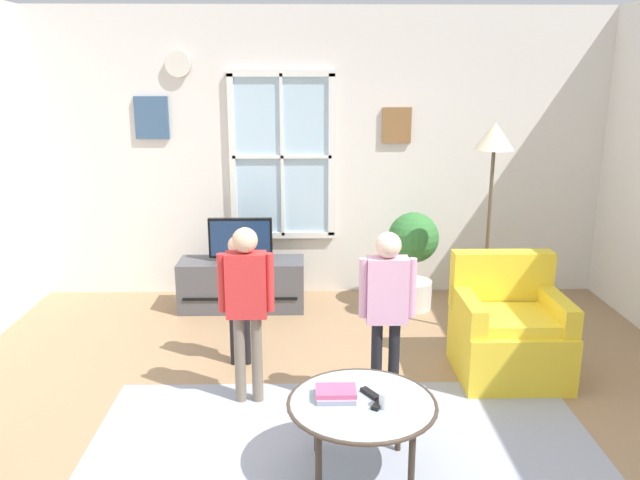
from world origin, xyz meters
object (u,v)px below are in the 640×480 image
object	(u,v)px
tv_stand	(242,284)
person_pink_shirt	(387,300)
remote_near_books	(370,394)
person_red_shirt	(246,295)
floor_lamp	(493,159)
remote_near_cup	(380,403)
person_blue_shirt	(238,285)
armchair	(508,332)
coffee_table	(362,406)
cup	(386,400)
potted_plant_by_window	(413,253)
book_stack	(336,393)
television	(240,238)

from	to	relation	value
tv_stand	person_pink_shirt	bearing A→B (deg)	-59.11
remote_near_books	person_red_shirt	distance (m)	1.12
remote_near_books	floor_lamp	xyz separation A→B (m)	(1.15, 1.92, 1.05)
remote_near_cup	person_pink_shirt	size ratio (longest dim) A/B	0.12
person_pink_shirt	person_blue_shirt	size ratio (longest dim) A/B	1.19
armchair	floor_lamp	size ratio (longest dim) A/B	0.48
person_pink_shirt	floor_lamp	distance (m)	1.75
coffee_table	person_red_shirt	bearing A→B (deg)	128.99
person_blue_shirt	floor_lamp	bearing A→B (deg)	15.39
cup	remote_near_cup	xyz separation A→B (m)	(-0.03, 0.02, -0.03)
cup	armchair	bearing A→B (deg)	50.61
cup	person_pink_shirt	size ratio (longest dim) A/B	0.07
coffee_table	person_pink_shirt	distance (m)	0.85
cup	remote_near_cup	bearing A→B (deg)	139.79
tv_stand	remote_near_cup	bearing A→B (deg)	-69.43
cup	person_red_shirt	size ratio (longest dim) A/B	0.07
armchair	remote_near_cup	world-z (taller)	armchair
armchair	potted_plant_by_window	distance (m)	1.48
potted_plant_by_window	person_red_shirt	bearing A→B (deg)	-128.14
coffee_table	book_stack	size ratio (longest dim) A/B	3.69
remote_near_books	remote_near_cup	world-z (taller)	same
remote_near_cup	person_pink_shirt	world-z (taller)	person_pink_shirt
remote_near_cup	floor_lamp	size ratio (longest dim) A/B	0.08
armchair	person_blue_shirt	world-z (taller)	person_blue_shirt
remote_near_cup	remote_near_books	bearing A→B (deg)	109.61
television	remote_near_cup	world-z (taller)	television
remote_near_books	person_blue_shirt	world-z (taller)	person_blue_shirt
person_pink_shirt	potted_plant_by_window	bearing A→B (deg)	75.70
remote_near_cup	person_blue_shirt	size ratio (longest dim) A/B	0.14
remote_near_books	remote_near_cup	bearing A→B (deg)	-70.39
tv_stand	potted_plant_by_window	size ratio (longest dim) A/B	1.26
remote_near_books	potted_plant_by_window	bearing A→B (deg)	75.85
tv_stand	cup	size ratio (longest dim) A/B	13.07
remote_near_cup	floor_lamp	world-z (taller)	floor_lamp
remote_near_books	potted_plant_by_window	distance (m)	2.63
tv_stand	person_red_shirt	world-z (taller)	person_red_shirt
television	person_blue_shirt	world-z (taller)	person_blue_shirt
person_red_shirt	remote_near_cup	bearing A→B (deg)	-48.67
television	floor_lamp	xyz separation A→B (m)	(2.12, -0.65, 0.82)
person_pink_shirt	potted_plant_by_window	xyz separation A→B (m)	(0.48, 1.88, -0.22)
coffee_table	person_red_shirt	distance (m)	1.15
person_blue_shirt	cup	bearing A→B (deg)	-58.11
tv_stand	cup	distance (m)	2.90
television	potted_plant_by_window	bearing A→B (deg)	-0.38
remote_near_cup	potted_plant_by_window	xyz separation A→B (m)	(0.60, 2.66, 0.08)
remote_near_books	person_pink_shirt	xyz separation A→B (m)	(0.17, 0.68, 0.30)
cup	person_blue_shirt	xyz separation A→B (m)	(-0.93, 1.49, 0.14)
armchair	remote_near_books	bearing A→B (deg)	-134.18
remote_near_books	person_pink_shirt	size ratio (longest dim) A/B	0.12
cup	potted_plant_by_window	xyz separation A→B (m)	(0.58, 2.69, 0.04)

